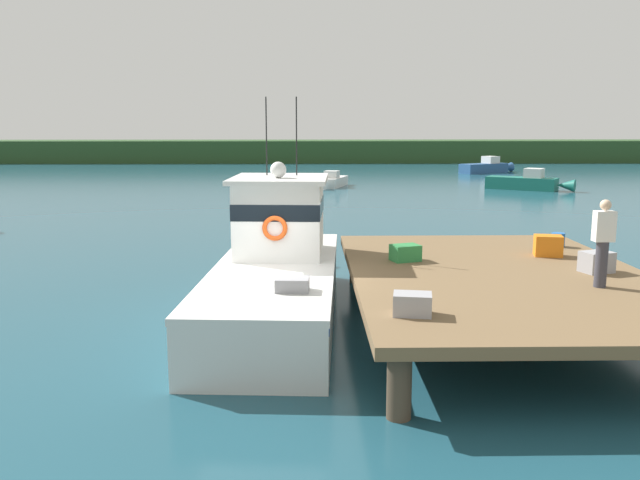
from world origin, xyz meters
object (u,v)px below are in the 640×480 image
bait_bucket (558,240)px  crate_single_far (412,304)px  deckhand_by_the_boat (603,241)px  mooring_buoy_channel_marker (260,188)px  crate_single_by_cleat (548,246)px  moored_boat_near_channel (487,167)px  mooring_buoy_inshore (239,205)px  moored_boat_far_right (528,182)px  moored_boat_mid_harbor (333,181)px  crate_stack_near_edge (405,253)px  crate_stack_mid_dock (597,262)px  main_fishing_boat (278,269)px

bait_bucket → crate_single_far: bearing=-128.1°
deckhand_by_the_boat → mooring_buoy_channel_marker: 31.45m
crate_single_by_cleat → moored_boat_near_channel: 43.65m
crate_single_by_cleat → mooring_buoy_inshore: 20.25m
moored_boat_far_right → moored_boat_mid_harbor: moored_boat_far_right is taller
crate_single_far → bait_bucket: bearing=51.9°
crate_single_far → moored_boat_far_right: size_ratio=0.11×
crate_single_far → mooring_buoy_channel_marker: 32.31m
deckhand_by_the_boat → moored_boat_near_channel: (10.31, 45.31, -1.56)m
crate_stack_near_edge → mooring_buoy_inshore: size_ratio=1.51×
crate_stack_mid_dock → bait_bucket: size_ratio=1.76×
deckhand_by_the_boat → mooring_buoy_channel_marker: deckhand_by_the_boat is taller
crate_single_by_cleat → mooring_buoy_channel_marker: (-8.57, 27.33, -1.26)m
moored_boat_mid_harbor → mooring_buoy_inshore: (-5.19, -11.42, -0.18)m
crate_single_far → moored_boat_far_right: bearing=68.5°
crate_stack_near_edge → moored_boat_mid_harbor: 30.03m
deckhand_by_the_boat → moored_boat_near_channel: bearing=77.2°
crate_stack_near_edge → moored_boat_mid_harbor: (-0.43, 30.01, -1.00)m
crate_single_by_cleat → deckhand_by_the_boat: 2.96m
moored_boat_far_right → mooring_buoy_channel_marker: size_ratio=14.69×
moored_boat_near_channel → mooring_buoy_channel_marker: moored_boat_near_channel is taller
mooring_buoy_inshore → moored_boat_near_channel: bearing=51.7°
crate_single_by_cleat → moored_boat_near_channel: size_ratio=0.11×
bait_bucket → crate_single_by_cleat: bearing=-120.2°
crate_single_by_cleat → deckhand_by_the_boat: deckhand_by_the_boat is taller
moored_boat_mid_harbor → moored_boat_near_channel: moored_boat_near_channel is taller
crate_single_far → moored_boat_mid_harbor: bearing=89.9°
mooring_buoy_channel_marker → deckhand_by_the_boat: bearing=-74.3°
crate_single_by_cleat → crate_single_far: size_ratio=1.00×
moored_boat_near_channel → deckhand_by_the_boat: bearing=-102.8°
crate_single_by_cleat → moored_boat_far_right: (8.74, 27.34, -0.96)m
moored_boat_mid_harbor → moored_boat_far_right: bearing=-9.9°
bait_bucket → mooring_buoy_channel_marker: bearing=109.5°
mooring_buoy_inshore → mooring_buoy_channel_marker: bearing=87.5°
crate_stack_mid_dock → moored_boat_mid_harbor: (-4.16, 31.20, -1.03)m
main_fishing_boat → bait_bucket: 7.02m
crate_stack_mid_dock → crate_stack_near_edge: 3.92m
moored_boat_mid_harbor → main_fishing_boat: bearing=-94.6°
mooring_buoy_inshore → main_fishing_boat: bearing=-81.4°
crate_stack_near_edge → crate_single_far: (-0.50, -4.14, -0.01)m
moored_boat_far_right → mooring_buoy_inshore: 19.97m
deckhand_by_the_boat → crate_stack_mid_dock: bearing=68.9°
bait_bucket → mooring_buoy_channel_marker: size_ratio=0.96×
moored_boat_mid_harbor → mooring_buoy_channel_marker: moored_boat_mid_harbor is taller
moored_boat_mid_harbor → crate_single_by_cleat: bearing=-82.7°
moored_boat_mid_harbor → mooring_buoy_channel_marker: bearing=-155.4°
deckhand_by_the_boat → moored_boat_far_right: 31.53m
mooring_buoy_channel_marker → mooring_buoy_inshore: mooring_buoy_inshore is taller
crate_stack_near_edge → moored_boat_far_right: size_ratio=0.11×
crate_stack_mid_dock → bait_bucket: (0.29, 2.83, -0.04)m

